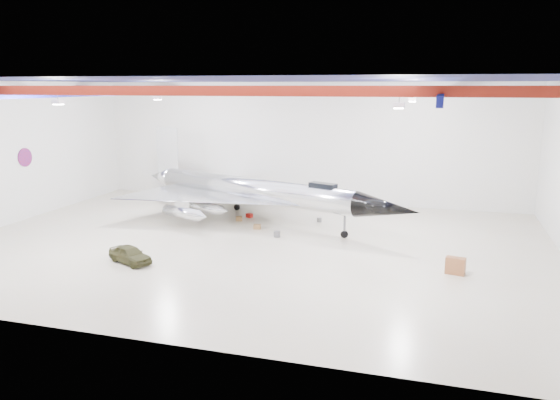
% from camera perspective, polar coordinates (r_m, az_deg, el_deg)
% --- Properties ---
extents(floor, '(40.00, 40.00, 0.00)m').
position_cam_1_polar(floor, '(37.59, -3.03, -4.61)').
color(floor, '#C3B59B').
rests_on(floor, ground).
extents(wall_back, '(40.00, 0.00, 40.00)m').
position_cam_1_polar(wall_back, '(50.70, 2.60, 6.01)').
color(wall_back, silver).
rests_on(wall_back, floor).
extents(wall_left, '(0.00, 30.00, 30.00)m').
position_cam_1_polar(wall_left, '(47.03, -26.81, 4.30)').
color(wall_left, silver).
rests_on(wall_left, floor).
extents(ceiling, '(40.00, 40.00, 0.00)m').
position_cam_1_polar(ceiling, '(36.06, -3.22, 12.40)').
color(ceiling, '#0A0F38').
rests_on(ceiling, wall_back).
extents(ceiling_structure, '(39.50, 29.50, 1.08)m').
position_cam_1_polar(ceiling_structure, '(36.06, -3.21, 11.33)').
color(ceiling_structure, maroon).
rests_on(ceiling_structure, ceiling).
extents(wall_roundel, '(0.10, 1.50, 1.50)m').
position_cam_1_polar(wall_roundel, '(48.51, -25.10, 4.05)').
color(wall_roundel, '#B21414').
rests_on(wall_roundel, wall_left).
extents(jet_aircraft, '(24.98, 18.82, 7.06)m').
position_cam_1_polar(jet_aircraft, '(43.32, -2.88, 0.75)').
color(jet_aircraft, silver).
rests_on(jet_aircraft, floor).
extents(jeep, '(3.43, 2.46, 1.08)m').
position_cam_1_polar(jeep, '(34.71, -15.39, -5.51)').
color(jeep, '#38381C').
rests_on(jeep, floor).
extents(desk, '(1.18, 0.76, 0.99)m').
position_cam_1_polar(desk, '(33.15, 17.86, -6.56)').
color(desk, brown).
rests_on(desk, floor).
extents(crate_ply, '(0.64, 0.59, 0.36)m').
position_cam_1_polar(crate_ply, '(43.97, -4.31, -1.95)').
color(crate_ply, olive).
rests_on(crate_ply, floor).
extents(toolbox_red, '(0.58, 0.53, 0.34)m').
position_cam_1_polar(toolbox_red, '(45.04, -3.22, -1.62)').
color(toolbox_red, maroon).
rests_on(toolbox_red, floor).
extents(engine_drum, '(0.53, 0.53, 0.42)m').
position_cam_1_polar(engine_drum, '(39.18, -0.33, -3.59)').
color(engine_drum, '#59595B').
rests_on(engine_drum, floor).
extents(crate_small, '(0.41, 0.34, 0.26)m').
position_cam_1_polar(crate_small, '(47.58, -6.25, -0.99)').
color(crate_small, '#59595B').
rests_on(crate_small, floor).
extents(oil_barrel, '(0.57, 0.48, 0.36)m').
position_cam_1_polar(oil_barrel, '(41.39, -2.40, -2.80)').
color(oil_barrel, olive).
rests_on(oil_barrel, floor).
extents(spares_box, '(0.49, 0.49, 0.34)m').
position_cam_1_polar(spares_box, '(43.60, 4.12, -2.08)').
color(spares_box, '#59595B').
rests_on(spares_box, floor).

